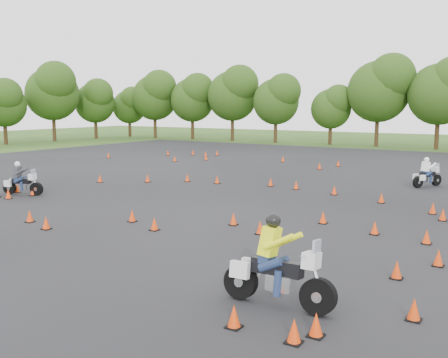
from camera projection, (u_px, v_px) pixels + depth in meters
ground at (167, 224)px, 18.68m from camera, size 140.00×140.00×0.00m
asphalt_pad at (246, 199)px, 23.70m from camera, size 62.00×62.00×0.00m
treeline at (412, 104)px, 47.08m from camera, size 86.86×32.30×10.35m
traffic_cones at (239, 193)px, 23.86m from camera, size 36.63×33.22×0.45m
rider_grey at (23, 178)px, 24.66m from camera, size 2.25×1.33×1.66m
rider_yellow at (277, 263)px, 10.76m from camera, size 2.65×0.91×2.02m
rider_white at (428, 172)px, 27.13m from camera, size 1.59×2.16×1.63m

